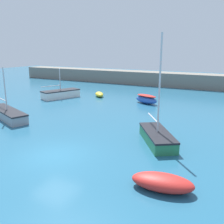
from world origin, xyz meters
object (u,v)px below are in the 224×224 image
sailboat_tall_mast (157,136)px  sailboat_twin_hulled (61,94)px  fishing_dinghy_green (99,94)px  rowboat_with_red_cover (146,99)px  open_tender_yellow (162,182)px  sailboat_short_mast (8,114)px

sailboat_tall_mast → sailboat_twin_hulled: 18.58m
sailboat_tall_mast → fishing_dinghy_green: bearing=-170.2°
rowboat_with_red_cover → open_tender_yellow: bearing=134.4°
rowboat_with_red_cover → open_tender_yellow: rowboat_with_red_cover is taller
sailboat_short_mast → rowboat_with_red_cover: bearing=74.6°
sailboat_tall_mast → open_tender_yellow: sailboat_tall_mast is taller
fishing_dinghy_green → rowboat_with_red_cover: rowboat_with_red_cover is taller
sailboat_twin_hulled → fishing_dinghy_green: bearing=-30.5°
rowboat_with_red_cover → sailboat_tall_mast: (5.04, -11.46, -0.05)m
fishing_dinghy_green → sailboat_tall_mast: bearing=3.5°
sailboat_tall_mast → sailboat_twin_hulled: bearing=-154.6°
rowboat_with_red_cover → open_tender_yellow: (7.06, -16.89, -0.16)m
rowboat_with_red_cover → sailboat_twin_hulled: (-10.95, -2.00, 0.00)m
rowboat_with_red_cover → sailboat_tall_mast: size_ratio=0.45×
sailboat_tall_mast → open_tender_yellow: 5.79m
open_tender_yellow → fishing_dinghy_green: bearing=-60.1°
sailboat_short_mast → open_tender_yellow: bearing=3.8°
sailboat_tall_mast → sailboat_twin_hulled: (-15.98, 9.46, 0.05)m
fishing_dinghy_green → rowboat_with_red_cover: 7.05m
rowboat_with_red_cover → sailboat_short_mast: sailboat_short_mast is taller
rowboat_with_red_cover → fishing_dinghy_green: bearing=13.3°
fishing_dinghy_green → open_tender_yellow: open_tender_yellow is taller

